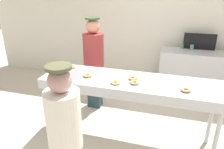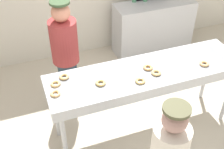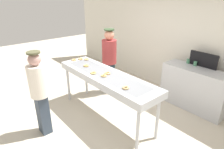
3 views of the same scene
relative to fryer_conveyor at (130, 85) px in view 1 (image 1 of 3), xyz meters
name	(u,v)px [view 1 (image 1 of 3)]	position (x,y,z in m)	size (l,w,h in m)	color
ground_plane	(128,139)	(0.00, 0.00, -0.92)	(16.00, 16.00, 0.00)	beige
back_wall	(152,22)	(0.00, 2.22, 0.50)	(8.00, 0.12, 2.83)	silver
fryer_conveyor	(130,85)	(0.00, 0.00, 0.00)	(2.46, 0.67, 0.99)	#B7BABF
glazed_donut_0	(54,72)	(-1.13, -0.06, 0.09)	(0.12, 0.12, 0.03)	#E4AE6B
glazed_donut_1	(133,78)	(0.02, 0.03, 0.09)	(0.12, 0.12, 0.03)	#EFAD63
glazed_donut_2	(115,83)	(-0.17, -0.17, 0.09)	(0.12, 0.12, 0.03)	#DFB465
glazed_donut_3	(134,82)	(0.07, -0.10, 0.09)	(0.12, 0.12, 0.03)	#DCB368
glazed_donut_4	(87,75)	(-0.61, -0.05, 0.09)	(0.12, 0.12, 0.03)	#DEB360
glazed_donut_5	(62,68)	(-1.10, 0.11, 0.09)	(0.12, 0.12, 0.03)	#DDAE67
glazed_donut_6	(72,67)	(-0.98, 0.20, 0.09)	(0.12, 0.12, 0.03)	#DDAD68
glazed_donut_7	(186,90)	(0.71, -0.14, 0.09)	(0.12, 0.12, 0.03)	#DDAC6D
worker_baker	(94,58)	(-0.83, 0.79, 0.06)	(0.36, 0.36, 1.68)	#263A46
customer_waiting	(65,136)	(-0.37, -1.20, -0.02)	(0.32, 0.32, 1.60)	#303C4B
prep_counter	(195,74)	(1.00, 1.77, -0.44)	(1.45, 0.51, 0.95)	#B7BABF
paper_cup_0	(182,46)	(0.67, 1.94, 0.09)	(0.07, 0.07, 0.10)	#4C8C66
paper_cup_1	(192,47)	(0.86, 1.90, 0.09)	(0.07, 0.07, 0.10)	#4C8C66
menu_display	(199,42)	(1.00, 1.97, 0.20)	(0.62, 0.04, 0.32)	black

